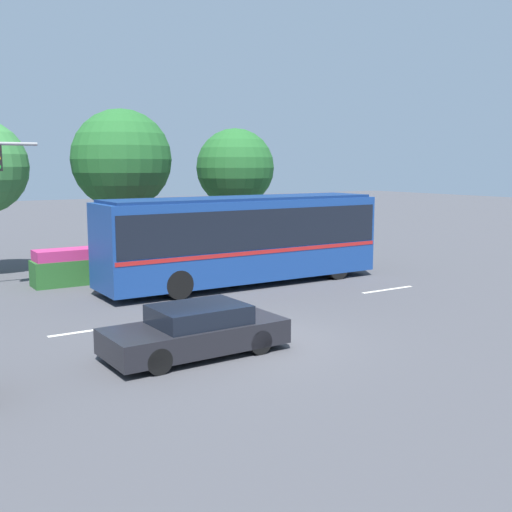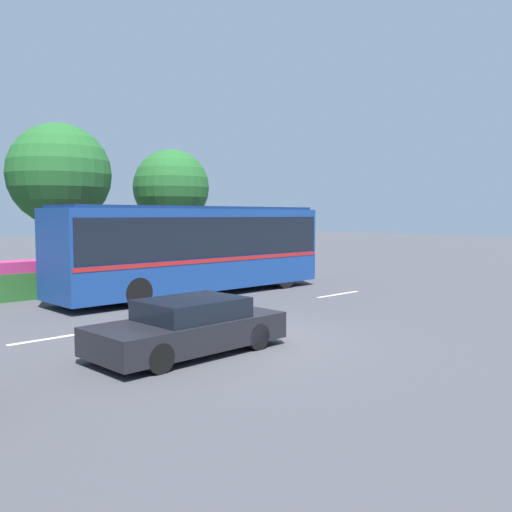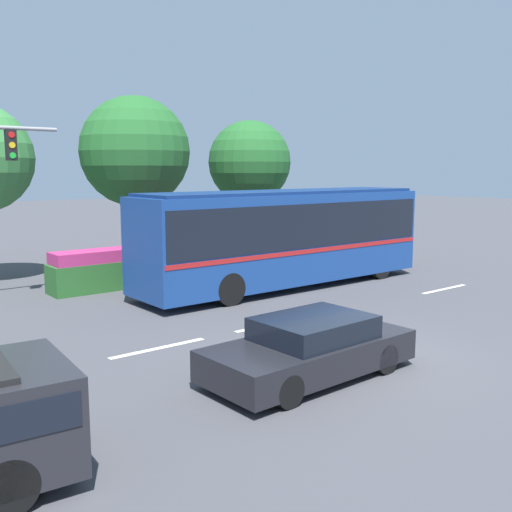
# 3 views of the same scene
# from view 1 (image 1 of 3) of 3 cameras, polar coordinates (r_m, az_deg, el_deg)

# --- Properties ---
(ground_plane) EXTENTS (140.00, 140.00, 0.00)m
(ground_plane) POSITION_cam_1_polar(r_m,az_deg,el_deg) (16.17, -0.84, -7.84)
(ground_plane) COLOR #444449
(city_bus) EXTENTS (11.10, 2.52, 3.33)m
(city_bus) POSITION_cam_1_polar(r_m,az_deg,el_deg) (23.47, -1.22, 1.94)
(city_bus) COLOR navy
(city_bus) RESTS_ON ground
(sedan_foreground) EXTENTS (4.38, 1.95, 1.20)m
(sedan_foreground) POSITION_cam_1_polar(r_m,az_deg,el_deg) (15.03, -5.52, -6.87)
(sedan_foreground) COLOR black
(sedan_foreground) RESTS_ON ground
(flowering_hedge) EXTENTS (9.80, 1.11, 1.37)m
(flowering_hedge) POSITION_cam_1_polar(r_m,az_deg,el_deg) (25.78, -9.17, -0.32)
(flowering_hedge) COLOR #286028
(flowering_hedge) RESTS_ON ground
(street_tree_centre) EXTENTS (4.42, 4.42, 6.97)m
(street_tree_centre) POSITION_cam_1_polar(r_m,az_deg,el_deg) (28.48, -12.22, 8.62)
(street_tree_centre) COLOR brown
(street_tree_centre) RESTS_ON ground
(street_tree_right) EXTENTS (3.81, 3.81, 6.29)m
(street_tree_right) POSITION_cam_1_polar(r_m,az_deg,el_deg) (30.82, -1.92, 8.07)
(street_tree_right) COLOR brown
(street_tree_right) RESTS_ON ground
(lane_stripe_near) EXTENTS (2.40, 0.16, 0.01)m
(lane_stripe_near) POSITION_cam_1_polar(r_m,az_deg,el_deg) (23.21, 11.97, -3.03)
(lane_stripe_near) COLOR silver
(lane_stripe_near) RESTS_ON ground
(lane_stripe_mid) EXTENTS (2.40, 0.16, 0.01)m
(lane_stripe_mid) POSITION_cam_1_polar(r_m,az_deg,el_deg) (17.77, -14.78, -6.61)
(lane_stripe_mid) COLOR silver
(lane_stripe_mid) RESTS_ON ground
(lane_stripe_far) EXTENTS (2.40, 0.16, 0.01)m
(lane_stripe_far) POSITION_cam_1_polar(r_m,az_deg,el_deg) (18.99, -4.98, -5.40)
(lane_stripe_far) COLOR silver
(lane_stripe_far) RESTS_ON ground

